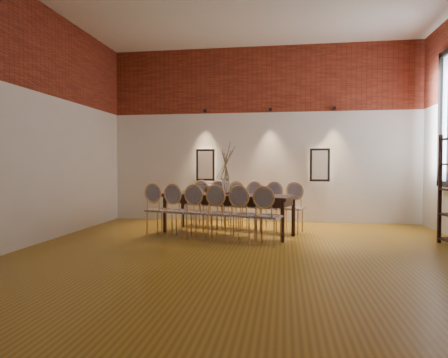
# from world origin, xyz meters

# --- Properties ---
(floor) EXTENTS (7.00, 7.00, 0.02)m
(floor) POSITION_xyz_m (0.00, 0.00, -0.01)
(floor) COLOR #986D1A
(floor) RESTS_ON ground
(wall_back) EXTENTS (7.00, 0.10, 4.00)m
(wall_back) POSITION_xyz_m (0.00, 3.55, 2.00)
(wall_back) COLOR silver
(wall_back) RESTS_ON ground
(wall_front) EXTENTS (7.00, 0.10, 4.00)m
(wall_front) POSITION_xyz_m (0.00, -3.55, 2.00)
(wall_front) COLOR silver
(wall_front) RESTS_ON ground
(wall_left) EXTENTS (0.10, 7.00, 4.00)m
(wall_left) POSITION_xyz_m (-3.55, 0.00, 2.00)
(wall_left) COLOR silver
(wall_left) RESTS_ON ground
(brick_band_back) EXTENTS (7.00, 0.02, 1.50)m
(brick_band_back) POSITION_xyz_m (0.00, 3.48, 3.25)
(brick_band_back) COLOR maroon
(brick_band_back) RESTS_ON ground
(brick_band_left) EXTENTS (0.02, 7.00, 1.50)m
(brick_band_left) POSITION_xyz_m (-3.48, 0.00, 3.25)
(brick_band_left) COLOR maroon
(brick_band_left) RESTS_ON ground
(niche_left) EXTENTS (0.36, 0.06, 0.66)m
(niche_left) POSITION_xyz_m (-1.30, 3.45, 1.30)
(niche_left) COLOR #FFEAC6
(niche_left) RESTS_ON wall_back
(niche_right) EXTENTS (0.36, 0.06, 0.66)m
(niche_right) POSITION_xyz_m (1.30, 3.45, 1.30)
(niche_right) COLOR #FFEAC6
(niche_right) RESTS_ON wall_back
(spot_fixture_left) EXTENTS (0.08, 0.10, 0.08)m
(spot_fixture_left) POSITION_xyz_m (-1.30, 3.42, 2.55)
(spot_fixture_left) COLOR black
(spot_fixture_left) RESTS_ON wall_back
(spot_fixture_mid) EXTENTS (0.08, 0.10, 0.08)m
(spot_fixture_mid) POSITION_xyz_m (0.20, 3.42, 2.55)
(spot_fixture_mid) COLOR black
(spot_fixture_mid) RESTS_ON wall_back
(spot_fixture_right) EXTENTS (0.08, 0.10, 0.08)m
(spot_fixture_right) POSITION_xyz_m (1.60, 3.42, 2.55)
(spot_fixture_right) COLOR black
(spot_fixture_right) RESTS_ON wall_back
(dining_table) EXTENTS (2.65, 1.53, 0.75)m
(dining_table) POSITION_xyz_m (-0.54, 1.70, 0.38)
(dining_table) COLOR black
(dining_table) RESTS_ON floor
(chair_near_a) EXTENTS (0.55, 0.55, 0.94)m
(chair_near_a) POSITION_xyz_m (-1.75, 1.36, 0.47)
(chair_near_a) COLOR tan
(chair_near_a) RESTS_ON floor
(chair_near_b) EXTENTS (0.55, 0.55, 0.94)m
(chair_near_b) POSITION_xyz_m (-1.35, 1.23, 0.47)
(chair_near_b) COLOR tan
(chair_near_b) RESTS_ON floor
(chair_near_c) EXTENTS (0.55, 0.55, 0.94)m
(chair_near_c) POSITION_xyz_m (-0.95, 1.11, 0.47)
(chair_near_c) COLOR tan
(chair_near_c) RESTS_ON floor
(chair_near_d) EXTENTS (0.55, 0.55, 0.94)m
(chair_near_d) POSITION_xyz_m (-0.55, 0.98, 0.47)
(chair_near_d) COLOR tan
(chair_near_d) RESTS_ON floor
(chair_near_e) EXTENTS (0.55, 0.55, 0.94)m
(chair_near_e) POSITION_xyz_m (-0.14, 0.85, 0.47)
(chair_near_e) COLOR tan
(chair_near_e) RESTS_ON floor
(chair_near_f) EXTENTS (0.55, 0.55, 0.94)m
(chair_near_f) POSITION_xyz_m (0.26, 0.73, 0.47)
(chair_near_f) COLOR tan
(chair_near_f) RESTS_ON floor
(chair_far_a) EXTENTS (0.55, 0.55, 0.94)m
(chair_far_a) POSITION_xyz_m (-1.34, 2.67, 0.47)
(chair_far_a) COLOR tan
(chair_far_a) RESTS_ON floor
(chair_far_b) EXTENTS (0.55, 0.55, 0.94)m
(chair_far_b) POSITION_xyz_m (-0.94, 2.54, 0.47)
(chair_far_b) COLOR tan
(chair_far_b) RESTS_ON floor
(chair_far_c) EXTENTS (0.55, 0.55, 0.94)m
(chair_far_c) POSITION_xyz_m (-0.54, 2.42, 0.47)
(chair_far_c) COLOR tan
(chair_far_c) RESTS_ON floor
(chair_far_d) EXTENTS (0.55, 0.55, 0.94)m
(chair_far_d) POSITION_xyz_m (-0.14, 2.29, 0.47)
(chair_far_d) COLOR tan
(chair_far_d) RESTS_ON floor
(chair_far_e) EXTENTS (0.55, 0.55, 0.94)m
(chair_far_e) POSITION_xyz_m (0.27, 2.16, 0.47)
(chair_far_e) COLOR tan
(chair_far_e) RESTS_ON floor
(chair_far_f) EXTENTS (0.55, 0.55, 0.94)m
(chair_far_f) POSITION_xyz_m (0.67, 2.04, 0.47)
(chair_far_f) COLOR tan
(chair_far_f) RESTS_ON floor
(vase) EXTENTS (0.14, 0.14, 0.30)m
(vase) POSITION_xyz_m (-0.57, 1.71, 0.90)
(vase) COLOR silver
(vase) RESTS_ON dining_table
(dried_branches) EXTENTS (0.50, 0.50, 0.70)m
(dried_branches) POSITION_xyz_m (-0.57, 1.71, 1.35)
(dried_branches) COLOR brown
(dried_branches) RESTS_ON vase
(bowl) EXTENTS (0.24, 0.24, 0.18)m
(bowl) POSITION_xyz_m (-0.88, 1.75, 0.84)
(bowl) COLOR brown
(bowl) RESTS_ON dining_table
(book) EXTENTS (0.30, 0.25, 0.03)m
(book) POSITION_xyz_m (-0.46, 1.82, 0.77)
(book) COLOR #861B6E
(book) RESTS_ON dining_table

